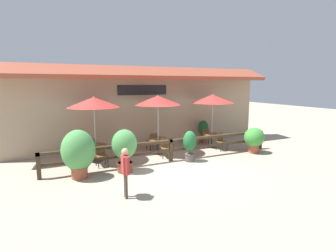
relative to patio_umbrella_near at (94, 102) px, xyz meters
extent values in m
plane|color=#9E937F|center=(2.92, -2.44, -2.55)|extent=(60.00, 60.00, 0.00)
cube|color=tan|center=(2.92, 1.76, -0.75)|extent=(14.00, 0.40, 3.60)
cube|color=brown|center=(2.92, 1.21, 1.32)|extent=(14.28, 1.48, 0.70)
cube|color=black|center=(2.74, 1.53, 0.45)|extent=(2.63, 0.04, 0.49)
cube|color=#3D2D1E|center=(2.92, -1.39, -1.66)|extent=(10.40, 0.14, 0.11)
cube|color=#3D2D1E|center=(2.92, -1.39, -2.08)|extent=(10.40, 0.10, 0.09)
cube|color=#3D2D1E|center=(-2.21, -1.39, -2.08)|extent=(0.14, 0.14, 0.95)
cube|color=#3D2D1E|center=(2.92, -1.39, -2.08)|extent=(0.14, 0.14, 0.95)
cube|color=#3D2D1E|center=(8.05, -1.39, -2.08)|extent=(0.14, 0.14, 0.95)
cylinder|color=#B7B2A8|center=(0.00, 0.00, -1.35)|extent=(0.06, 0.06, 2.41)
cone|color=red|center=(0.00, 0.00, 0.01)|extent=(2.17, 2.17, 0.43)
sphere|color=#B2ADA3|center=(0.00, 0.00, 0.22)|extent=(0.07, 0.07, 0.07)
cylinder|color=brown|center=(0.00, 0.00, -1.86)|extent=(1.01, 1.01, 0.05)
cylinder|color=#333333|center=(0.00, 0.00, -2.22)|extent=(0.07, 0.07, 0.67)
cylinder|color=#333333|center=(0.00, 0.00, -2.54)|extent=(0.56, 0.56, 0.03)
cube|color=brown|center=(0.08, -0.86, -2.11)|extent=(0.45, 0.45, 0.05)
cube|color=brown|center=(0.06, -0.67, -1.88)|extent=(0.40, 0.07, 0.40)
cylinder|color=#2D2D2D|center=(-0.10, -1.06, -2.34)|extent=(0.04, 0.04, 0.42)
cylinder|color=#2D2D2D|center=(0.28, -1.03, -2.34)|extent=(0.04, 0.04, 0.42)
cylinder|color=#2D2D2D|center=(-0.13, -0.69, -2.34)|extent=(0.04, 0.04, 0.42)
cylinder|color=#2D2D2D|center=(0.25, -0.65, -2.34)|extent=(0.04, 0.04, 0.42)
cube|color=brown|center=(-0.03, 0.86, -2.11)|extent=(0.46, 0.46, 0.05)
cube|color=brown|center=(-0.05, 0.67, -1.88)|extent=(0.40, 0.08, 0.40)
cylinder|color=#2D2D2D|center=(0.18, 1.03, -2.34)|extent=(0.04, 0.04, 0.42)
cylinder|color=#2D2D2D|center=(-0.20, 1.07, -2.34)|extent=(0.04, 0.04, 0.42)
cylinder|color=#2D2D2D|center=(0.14, 0.65, -2.34)|extent=(0.04, 0.04, 0.42)
cylinder|color=#2D2D2D|center=(-0.24, 0.69, -2.34)|extent=(0.04, 0.04, 0.42)
cylinder|color=#B7B2A8|center=(2.94, 0.02, -1.35)|extent=(0.06, 0.06, 2.41)
cone|color=red|center=(2.94, 0.02, 0.01)|extent=(2.17, 2.17, 0.43)
sphere|color=#B2ADA3|center=(2.94, 0.02, 0.22)|extent=(0.07, 0.07, 0.07)
cylinder|color=brown|center=(2.94, 0.02, -1.86)|extent=(1.01, 1.01, 0.05)
cylinder|color=#333333|center=(2.94, 0.02, -2.22)|extent=(0.07, 0.07, 0.67)
cylinder|color=#333333|center=(2.94, 0.02, -2.54)|extent=(0.56, 0.56, 0.03)
cube|color=brown|center=(2.96, -0.83, -2.11)|extent=(0.49, 0.49, 0.05)
cube|color=brown|center=(2.99, -0.64, -1.88)|extent=(0.40, 0.11, 0.40)
cylinder|color=#2D2D2D|center=(2.73, -0.98, -2.34)|extent=(0.04, 0.04, 0.42)
cylinder|color=#2D2D2D|center=(3.11, -1.05, -2.34)|extent=(0.04, 0.04, 0.42)
cylinder|color=#2D2D2D|center=(2.80, -0.60, -2.34)|extent=(0.04, 0.04, 0.42)
cylinder|color=#2D2D2D|center=(3.18, -0.68, -2.34)|extent=(0.04, 0.04, 0.42)
cube|color=brown|center=(2.95, 0.87, -2.11)|extent=(0.48, 0.48, 0.05)
cube|color=brown|center=(2.97, 0.68, -1.88)|extent=(0.40, 0.10, 0.40)
cylinder|color=#2D2D2D|center=(3.10, 1.08, -2.34)|extent=(0.04, 0.04, 0.42)
cylinder|color=#2D2D2D|center=(2.73, 1.03, -2.34)|extent=(0.04, 0.04, 0.42)
cylinder|color=#2D2D2D|center=(3.16, 0.71, -2.34)|extent=(0.04, 0.04, 0.42)
cylinder|color=#2D2D2D|center=(2.79, 0.65, -2.34)|extent=(0.04, 0.04, 0.42)
cylinder|color=#B7B2A8|center=(6.00, -0.01, -1.35)|extent=(0.06, 0.06, 2.41)
cone|color=red|center=(6.00, -0.01, 0.01)|extent=(2.17, 2.17, 0.43)
sphere|color=#B2ADA3|center=(6.00, -0.01, 0.22)|extent=(0.07, 0.07, 0.07)
cylinder|color=brown|center=(6.00, -0.01, -1.86)|extent=(1.01, 1.01, 0.05)
cylinder|color=#333333|center=(6.00, -0.01, -2.22)|extent=(0.07, 0.07, 0.67)
cylinder|color=#333333|center=(6.00, -0.01, -2.54)|extent=(0.56, 0.56, 0.03)
cube|color=brown|center=(6.06, -0.80, -2.11)|extent=(0.43, 0.43, 0.05)
cube|color=brown|center=(6.06, -0.61, -1.88)|extent=(0.40, 0.04, 0.40)
cylinder|color=#2D2D2D|center=(5.88, -0.99, -2.34)|extent=(0.04, 0.04, 0.42)
cylinder|color=#2D2D2D|center=(6.26, -0.98, -2.34)|extent=(0.04, 0.04, 0.42)
cylinder|color=#2D2D2D|center=(5.87, -0.61, -2.34)|extent=(0.04, 0.04, 0.42)
cylinder|color=#2D2D2D|center=(6.25, -0.60, -2.34)|extent=(0.04, 0.04, 0.42)
cube|color=brown|center=(6.03, 0.77, -2.11)|extent=(0.47, 0.47, 0.05)
cube|color=brown|center=(6.01, 0.58, -1.88)|extent=(0.40, 0.09, 0.40)
cylinder|color=#2D2D2D|center=(6.25, 0.93, -2.34)|extent=(0.04, 0.04, 0.42)
cylinder|color=#2D2D2D|center=(5.87, 0.99, -2.34)|extent=(0.04, 0.04, 0.42)
cylinder|color=#2D2D2D|center=(6.19, 0.56, -2.34)|extent=(0.04, 0.04, 0.42)
cylinder|color=#2D2D2D|center=(5.82, 0.61, -2.34)|extent=(0.04, 0.04, 0.42)
cylinder|color=#564C47|center=(3.64, -1.77, -2.38)|extent=(0.39, 0.39, 0.34)
cylinder|color=#564C47|center=(3.64, -1.77, -2.23)|extent=(0.42, 0.42, 0.04)
cylinder|color=brown|center=(3.64, -1.77, -2.07)|extent=(0.07, 0.07, 0.26)
ellipsoid|color=#1E5B2D|center=(3.64, -1.77, -1.65)|extent=(0.59, 0.53, 0.87)
cylinder|color=#9E4C33|center=(7.17, -1.87, -2.36)|extent=(0.47, 0.47, 0.38)
cylinder|color=#9E4C33|center=(7.17, -1.87, -2.19)|extent=(0.51, 0.51, 0.04)
ellipsoid|color=#3D8E38|center=(7.17, -1.87, -1.78)|extent=(1.00, 0.90, 0.93)
cylinder|color=brown|center=(0.74, -1.89, -2.37)|extent=(0.57, 0.57, 0.37)
cylinder|color=brown|center=(0.74, -1.89, -2.20)|extent=(0.61, 0.61, 0.04)
cylinder|color=brown|center=(0.74, -1.89, -2.01)|extent=(0.10, 0.10, 0.34)
ellipsoid|color=#4C934C|center=(0.74, -1.89, -1.47)|extent=(0.95, 0.85, 1.12)
cylinder|color=#9E4C33|center=(-0.91, -1.85, -2.35)|extent=(0.56, 0.56, 0.40)
cylinder|color=#9E4C33|center=(-0.91, -1.85, -2.17)|extent=(0.60, 0.60, 0.04)
ellipsoid|color=#4C934C|center=(-0.91, -1.85, -1.53)|extent=(1.17, 1.05, 1.45)
cylinder|color=#9E4C33|center=(6.19, 1.11, -2.41)|extent=(0.45, 0.45, 0.28)
cylinder|color=#9E4C33|center=(6.19, 1.11, -2.29)|extent=(0.48, 0.48, 0.04)
cylinder|color=brown|center=(6.19, 1.11, -2.14)|extent=(0.08, 0.08, 0.26)
ellipsoid|color=#1E5B2D|center=(6.19, 1.11, -1.71)|extent=(0.60, 0.54, 0.88)
cylinder|color=#42382D|center=(0.12, -4.08, -2.17)|extent=(0.08, 0.08, 0.75)
cylinder|color=#42382D|center=(0.10, -4.23, -2.17)|extent=(0.08, 0.08, 0.75)
cube|color=#B23333|center=(0.11, -4.16, -1.53)|extent=(0.22, 0.42, 0.53)
cylinder|color=#B23333|center=(0.13, -3.93, -1.53)|extent=(0.07, 0.07, 0.51)
cylinder|color=#B23333|center=(0.09, -4.39, -1.53)|extent=(0.07, 0.07, 0.51)
sphere|color=tan|center=(0.11, -4.16, -1.15)|extent=(0.20, 0.20, 0.20)
camera|label=1|loc=(-1.89, -11.26, 0.76)|focal=28.00mm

